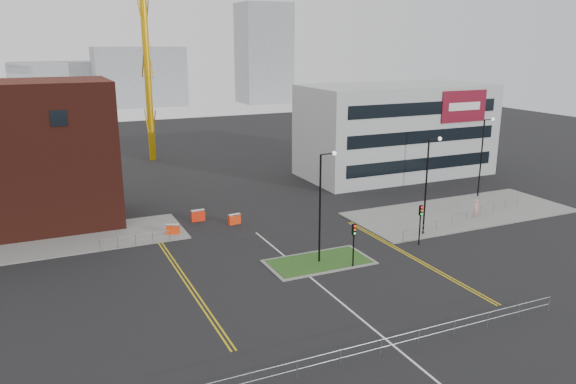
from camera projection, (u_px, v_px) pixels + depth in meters
name	position (u px, v px, depth m)	size (l,w,h in m)	color
ground	(348.00, 308.00, 38.08)	(200.00, 200.00, 0.00)	black
pavement_left	(24.00, 246.00, 49.36)	(28.00, 8.00, 0.12)	slate
pavement_right	(461.00, 212.00, 59.19)	(24.00, 10.00, 0.12)	slate
island_kerb	(319.00, 262.00, 45.90)	(8.60, 4.60, 0.08)	slate
grass_island	(319.00, 262.00, 45.89)	(8.00, 4.00, 0.12)	#204D19
office_block	(396.00, 130.00, 75.03)	(25.00, 12.20, 12.00)	#B2B5B7
streetlamp_island	(323.00, 199.00, 44.58)	(1.46, 0.36, 9.18)	black
streetlamp_right_near	(428.00, 178.00, 51.16)	(1.46, 0.36, 9.18)	black
streetlamp_right_far	(483.00, 151.00, 63.80)	(1.46, 0.36, 9.18)	black
traffic_light_island	(354.00, 237.00, 44.27)	(0.28, 0.33, 3.65)	black
traffic_light_right	(421.00, 217.00, 49.23)	(0.28, 0.33, 3.65)	black
railing_front	(400.00, 339.00, 32.61)	(24.05, 0.05, 1.10)	gray
railing_left	(135.00, 239.00, 49.28)	(6.05, 0.05, 1.10)	gray
railing_right	(467.00, 214.00, 56.20)	(19.05, 5.05, 1.10)	gray
centre_line	(333.00, 296.00, 39.83)	(0.15, 30.00, 0.01)	silver
yellow_left_a	(181.00, 276.00, 43.25)	(0.12, 24.00, 0.01)	gold
yellow_left_b	(185.00, 275.00, 43.37)	(0.12, 24.00, 0.01)	gold
yellow_right_a	(409.00, 257.00, 47.16)	(0.12, 20.00, 0.01)	gold
yellow_right_b	(412.00, 256.00, 47.28)	(0.12, 20.00, 0.01)	gold
skyline_b	(140.00, 77.00, 154.17)	(24.00, 12.00, 16.00)	gray
skyline_c	(264.00, 54.00, 162.26)	(14.00, 12.00, 28.00)	gray
skyline_d	(68.00, 84.00, 156.25)	(30.00, 12.00, 12.00)	gray
pedestrian	(476.00, 209.00, 57.31)	(0.71, 0.47, 1.94)	pink
barrier_left	(173.00, 229.00, 52.27)	(1.30, 0.85, 1.04)	#FC3D0E
barrier_mid	(198.00, 215.00, 56.34)	(1.37, 0.47, 1.15)	#FF290E
barrier_right	(234.00, 219.00, 55.37)	(1.27, 0.58, 1.03)	#FF3D0E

